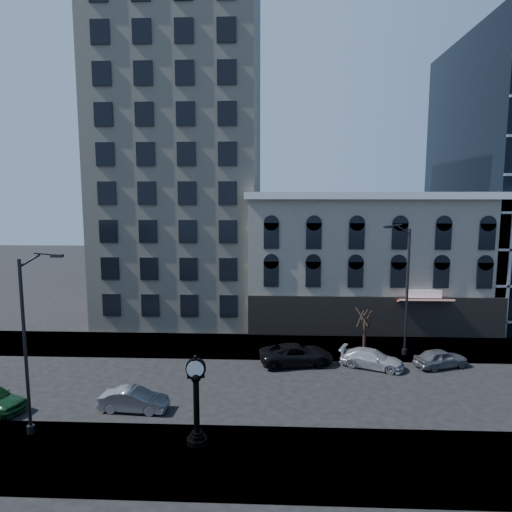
{
  "coord_description": "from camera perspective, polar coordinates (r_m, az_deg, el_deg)",
  "views": [
    {
      "loc": [
        3.4,
        -27.7,
        12.31
      ],
      "look_at": [
        2.0,
        4.0,
        8.0
      ],
      "focal_mm": 32.0,
      "sensor_mm": 36.0,
      "label": 1
    }
  ],
  "objects": [
    {
      "name": "victorian_row",
      "position": [
        44.88,
        13.55,
        -0.57
      ],
      "size": [
        22.6,
        11.19,
        12.5
      ],
      "color": "gray",
      "rests_on": "ground"
    },
    {
      "name": "car_far_a",
      "position": [
        34.04,
        5.09,
        -12.16
      ],
      "size": [
        5.76,
        3.49,
        1.49
      ],
      "primitive_type": "imported",
      "rotation": [
        0.0,
        0.0,
        1.77
      ],
      "color": "black",
      "rests_on": "ground"
    },
    {
      "name": "street_lamp_far",
      "position": [
        35.34,
        17.59,
        0.1
      ],
      "size": [
        2.53,
        1.17,
        10.22
      ],
      "rotation": [
        0.0,
        0.0,
        3.5
      ],
      "color": "black",
      "rests_on": "sidewalk_far"
    },
    {
      "name": "sidewalk_near",
      "position": [
        23.45,
        -6.77,
        -23.81
      ],
      "size": [
        160.0,
        6.0,
        0.12
      ],
      "primitive_type": "cube",
      "color": "gray",
      "rests_on": "ground"
    },
    {
      "name": "car_far_c",
      "position": [
        35.97,
        22.08,
        -11.75
      ],
      "size": [
        4.17,
        2.75,
        1.32
      ],
      "primitive_type": "imported",
      "rotation": [
        0.0,
        0.0,
        1.91
      ],
      "color": "#595B60",
      "rests_on": "ground"
    },
    {
      "name": "car_near_b",
      "position": [
        28.22,
        -15.0,
        -16.97
      ],
      "size": [
        3.96,
        1.62,
        1.28
      ],
      "primitive_type": "imported",
      "rotation": [
        0.0,
        0.0,
        1.5
      ],
      "color": "#595B60",
      "rests_on": "ground"
    },
    {
      "name": "sidewalk_far",
      "position": [
        37.9,
        -2.81,
        -11.13
      ],
      "size": [
        160.0,
        6.0,
        0.12
      ],
      "primitive_type": "cube",
      "color": "gray",
      "rests_on": "ground"
    },
    {
      "name": "street_clock",
      "position": [
        23.53,
        -7.46,
        -17.86
      ],
      "size": [
        1.03,
        1.03,
        4.53
      ],
      "rotation": [
        0.0,
        0.0,
        0.16
      ],
      "color": "black",
      "rests_on": "sidewalk_near"
    },
    {
      "name": "cream_tower",
      "position": [
        48.06,
        -9.28,
        16.02
      ],
      "size": [
        15.9,
        15.4,
        42.5
      ],
      "color": "beige",
      "rests_on": "ground"
    },
    {
      "name": "ground",
      "position": [
        30.51,
        -4.26,
        -16.09
      ],
      "size": [
        160.0,
        160.0,
        0.0
      ],
      "primitive_type": "plane",
      "color": "black",
      "rests_on": "ground"
    },
    {
      "name": "street_lamp_near",
      "position": [
        25.01,
        -25.86,
        -4.48
      ],
      "size": [
        2.48,
        0.38,
        9.58
      ],
      "rotation": [
        0.0,
        0.0,
        0.01
      ],
      "color": "black",
      "rests_on": "sidewalk_near"
    },
    {
      "name": "bare_tree_far",
      "position": [
        36.66,
        13.49,
        -7.01
      ],
      "size": [
        2.32,
        2.32,
        3.99
      ],
      "color": "black",
      "rests_on": "sidewalk_far"
    },
    {
      "name": "car_far_b",
      "position": [
        34.39,
        14.28,
        -12.34
      ],
      "size": [
        4.82,
        3.37,
        1.3
      ],
      "primitive_type": "imported",
      "rotation": [
        0.0,
        0.0,
        1.18
      ],
      "color": "#A5A8AD",
      "rests_on": "ground"
    }
  ]
}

